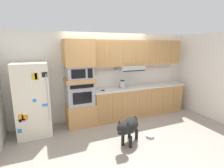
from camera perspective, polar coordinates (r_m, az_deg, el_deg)
name	(u,v)px	position (r m, az deg, el deg)	size (l,w,h in m)	color
ground_plane	(123,130)	(4.73, 3.48, -14.57)	(9.60, 9.60, 0.00)	#9E9389
back_kitchen_wall	(107,76)	(5.30, -1.71, 2.71)	(6.20, 0.12, 2.50)	silver
side_panel_right	(205,75)	(6.09, 27.97, 2.52)	(0.12, 7.10, 2.50)	white
refrigerator	(33,100)	(4.62, -24.41, -4.61)	(0.76, 0.73, 1.76)	silver
oven_base_cabinet	(81,114)	(4.97, -10.17, -9.57)	(0.74, 0.62, 0.60)	tan
built_in_oven	(80,93)	(4.78, -10.43, -2.88)	(0.70, 0.62, 0.60)	#A8AAAF
appliance_mid_shelf	(79,80)	(4.70, -10.61, 1.24)	(0.74, 0.62, 0.10)	tan
microwave	(79,72)	(4.66, -10.70, 3.77)	(0.64, 0.54, 0.32)	#A8AAAF
appliance_upper_cabinet	(78,53)	(4.62, -10.96, 9.92)	(0.74, 0.62, 0.68)	tan
lower_cabinet_run	(139,101)	(5.59, 8.68, -5.48)	(2.96, 0.63, 0.88)	tan
countertop_slab	(139,87)	(5.47, 8.81, -0.88)	(3.00, 0.64, 0.04)	beige
backsplash_panel	(135,77)	(5.66, 7.37, 2.40)	(3.00, 0.02, 0.50)	white
upper_cabinet_with_hood	(138,54)	(5.42, 8.31, 9.74)	(2.96, 0.48, 0.88)	tan
screwdriver	(103,90)	(4.85, -2.98, -2.04)	(0.17, 0.17, 0.03)	black
electric_kettle	(122,84)	(5.11, 3.42, -0.15)	(0.17, 0.17, 0.24)	#A8AAAF
dog	(129,127)	(3.93, 5.41, -13.62)	(0.85, 0.71, 0.66)	black
dog_food_bowl	(150,136)	(4.45, 12.27, -16.19)	(0.20, 0.20, 0.06)	#B2B7BC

